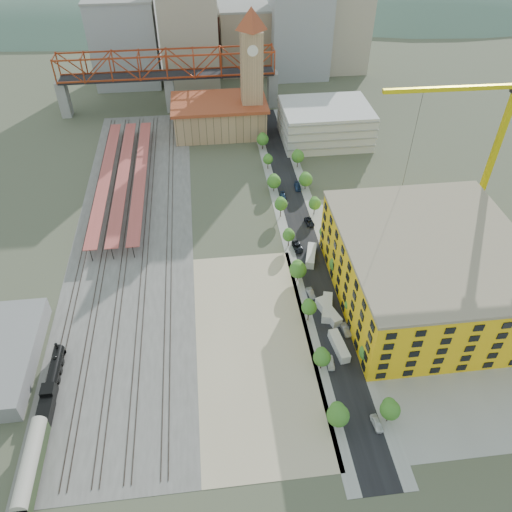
{
  "coord_description": "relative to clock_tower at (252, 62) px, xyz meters",
  "views": [
    {
      "loc": [
        -12.79,
        -108.58,
        95.35
      ],
      "look_at": [
        -1.03,
        -9.99,
        10.0
      ],
      "focal_mm": 35.0,
      "sensor_mm": 36.0,
      "label": 1
    }
  ],
  "objects": [
    {
      "name": "truss_bridge",
      "position": [
        -33.0,
        25.01,
        -9.83
      ],
      "size": [
        94.0,
        9.6,
        25.6
      ],
      "color": "gray",
      "rests_on": "ground"
    },
    {
      "name": "rail_tracks",
      "position": [
        -45.8,
        -62.49,
        -28.55
      ],
      "size": [
        26.56,
        160.0,
        0.18
      ],
      "color": "#382B23",
      "rests_on": "ground"
    },
    {
      "name": "ground",
      "position": [
        -8.0,
        -79.99,
        -28.7
      ],
      "size": [
        400.0,
        400.0,
        0.0
      ],
      "primitive_type": "plane",
      "color": "#474C38",
      "rests_on": "ground"
    },
    {
      "name": "construction_pad",
      "position": [
        37.0,
        -99.99,
        -28.67
      ],
      "size": [
        50.0,
        90.0,
        0.06
      ],
      "primitive_type": "cube",
      "color": "gray",
      "rests_on": "ground"
    },
    {
      "name": "station_hall",
      "position": [
        -13.0,
        2.01,
        -22.03
      ],
      "size": [
        38.0,
        24.0,
        13.1
      ],
      "color": "tan",
      "rests_on": "ground"
    },
    {
      "name": "site_trailer_d",
      "position": [
        8.0,
        -81.62,
        -27.43
      ],
      "size": [
        4.91,
        9.57,
        2.53
      ],
      "primitive_type": "cube",
      "rotation": [
        0.0,
        0.0,
        -0.28
      ],
      "color": "silver",
      "rests_on": "ground"
    },
    {
      "name": "ballast_strip",
      "position": [
        -44.0,
        -62.49,
        -28.67
      ],
      "size": [
        36.0,
        165.0,
        0.06
      ],
      "primitive_type": "cube",
      "color": "#605E59",
      "rests_on": "ground"
    },
    {
      "name": "coach",
      "position": [
        -58.0,
        -137.66,
        -25.7
      ],
      "size": [
        3.09,
        17.97,
        5.64
      ],
      "color": "#25391F",
      "rests_on": "ground"
    },
    {
      "name": "street_asphalt",
      "position": [
        8.0,
        -64.99,
        -28.67
      ],
      "size": [
        12.0,
        170.0,
        0.06
      ],
      "primitive_type": "cube",
      "color": "black",
      "rests_on": "ground"
    },
    {
      "name": "site_trailer_b",
      "position": [
        8.0,
        -103.92,
        -27.42
      ],
      "size": [
        5.27,
        9.6,
        2.55
      ],
      "primitive_type": "cube",
      "rotation": [
        0.0,
        0.0,
        0.32
      ],
      "color": "silver",
      "rests_on": "ground"
    },
    {
      "name": "car_7",
      "position": [
        11.0,
        -44.25,
        -27.95
      ],
      "size": [
        2.27,
        5.22,
        1.49
      ],
      "primitive_type": "imported",
      "rotation": [
        0.0,
        0.0,
        -0.03
      ],
      "color": "navy",
      "rests_on": "ground"
    },
    {
      "name": "locomotive",
      "position": [
        -58.0,
        -117.91,
        -26.69
      ],
      "size": [
        2.79,
        21.56,
        5.39
      ],
      "color": "black",
      "rests_on": "ground"
    },
    {
      "name": "site_trailer_a",
      "position": [
        8.0,
        -115.07,
        -27.47
      ],
      "size": [
        3.46,
        9.19,
        2.46
      ],
      "primitive_type": "cube",
      "rotation": [
        0.0,
        0.0,
        0.12
      ],
      "color": "silver",
      "rests_on": "ground"
    },
    {
      "name": "street_trees",
      "position": [
        8.0,
        -74.99,
        -28.7
      ],
      "size": [
        15.4,
        124.4,
        8.0
      ],
      "color": "#3B7021",
      "rests_on": "ground"
    },
    {
      "name": "site_trailer_c",
      "position": [
        8.0,
        -102.36,
        -27.44
      ],
      "size": [
        4.7,
        9.46,
        2.51
      ],
      "primitive_type": "cube",
      "rotation": [
        0.0,
        0.0,
        -0.26
      ],
      "color": "silver",
      "rests_on": "ground"
    },
    {
      "name": "tower_crane",
      "position": [
        58.57,
        -70.43,
        3.44
      ],
      "size": [
        48.78,
        2.61,
        52.07
      ],
      "color": "#D7C40E",
      "rests_on": "ground"
    },
    {
      "name": "construction_building",
      "position": [
        34.0,
        -99.99,
        -19.29
      ],
      "size": [
        44.6,
        50.6,
        18.8
      ],
      "color": "yellow",
      "rests_on": "ground"
    },
    {
      "name": "car_4",
      "position": [
        11.0,
        -135.73,
        -27.97
      ],
      "size": [
        2.12,
        4.42,
        1.46
      ],
      "primitive_type": "imported",
      "rotation": [
        0.0,
        0.0,
        0.1
      ],
      "color": "silver",
      "rests_on": "ground"
    },
    {
      "name": "distant_hills",
      "position": [
        37.28,
        180.01,
        -108.23
      ],
      "size": [
        647.0,
        264.0,
        227.0
      ],
      "color": "#4C6B59",
      "rests_on": "ground"
    },
    {
      "name": "car_1",
      "position": [
        5.0,
        -96.2,
        -28.0
      ],
      "size": [
        2.04,
        4.38,
        1.39
      ],
      "primitive_type": "imported",
      "rotation": [
        0.0,
        0.0,
        0.14
      ],
      "color": "gray",
      "rests_on": "ground"
    },
    {
      "name": "car_6",
      "position": [
        11.0,
        -64.9,
        -28.01
      ],
      "size": [
        2.84,
        5.14,
        1.36
      ],
      "primitive_type": "imported",
      "rotation": [
        0.0,
        0.0,
        0.12
      ],
      "color": "black",
      "rests_on": "ground"
    },
    {
      "name": "car_5",
      "position": [
        11.0,
        -109.9,
        -27.94
      ],
      "size": [
        2.09,
        4.72,
        1.51
      ],
      "primitive_type": "imported",
      "rotation": [
        0.0,
        0.0,
        0.11
      ],
      "color": "gray",
      "rests_on": "ground"
    },
    {
      "name": "platform_canopies",
      "position": [
        -49.0,
        -34.99,
        -24.7
      ],
      "size": [
        16.0,
        80.0,
        4.12
      ],
      "color": "#B84B47",
      "rests_on": "ground"
    },
    {
      "name": "dirt_lot",
      "position": [
        -12.0,
        -111.49,
        -28.67
      ],
      "size": [
        28.0,
        67.0,
        0.06
      ],
      "primitive_type": "cube",
      "color": "tan",
      "rests_on": "ground"
    },
    {
      "name": "car_0",
      "position": [
        5.0,
        -119.32,
        -27.99
      ],
      "size": [
        2.03,
        4.3,
        1.42
      ],
      "primitive_type": "imported",
      "rotation": [
        0.0,
        0.0,
        -0.09
      ],
      "color": "white",
      "rests_on": "ground"
    },
    {
      "name": "car_3",
      "position": [
        5.0,
        -49.62,
        -28.02
      ],
      "size": [
        2.15,
        4.74,
        1.35
      ],
      "primitive_type": "imported",
      "rotation": [
        0.0,
        0.0,
        -0.06
      ],
      "color": "navy",
      "rests_on": "ground"
    },
    {
      "name": "clock_tower",
      "position": [
        0.0,
        0.0,
        0.0
      ],
      "size": [
        12.0,
        12.0,
        52.0
      ],
      "color": "tan",
      "rests_on": "ground"
    },
    {
      "name": "skyline",
      "position": [
        -0.53,
        62.32,
        -5.89
      ],
      "size": [
        133.0,
        46.0,
        60.0
      ],
      "color": "#9EA0A3",
      "rests_on": "ground"
    },
    {
      "name": "car_2",
      "position": [
        5.0,
        -76.6,
        -27.95
      ],
      "size": [
        3.05,
        5.62,
        1.5
      ],
      "primitive_type": "imported",
      "rotation": [
        0.0,
        0.0,
        0.11
      ],
      "color": "black",
      "rests_on": "ground"
    },
    {
      "name": "sidewalk_east",
      "position": [
        13.5,
        -64.99,
        -28.68
      ],
      "size": [
        3.0,
        170.0,
        0.04
      ],
      "primitive_type": "cube",
      "color": "gray",
      "rests_on": "ground"
    },
    {
      "name": "parking_garage",
      "position": [
        28.0,
        -9.99,
        -21.7
      ],
      "size": [
        34.0,
        26.0,
        14.0
      ],
      "primitive_type": "cube",
      "color": "silver",
      "rests_on": "ground"
    },
    {
      "name": "sidewalk_west",
      "position": [
        2.5,
        -64.99,
        -28.68
      ],
      "size": [
        3.0,
        170.0,
        0.04
      ],
      "primitive_type": "cube",
      "color": "gray",
      "rests_on": "ground"
    }
  ]
}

